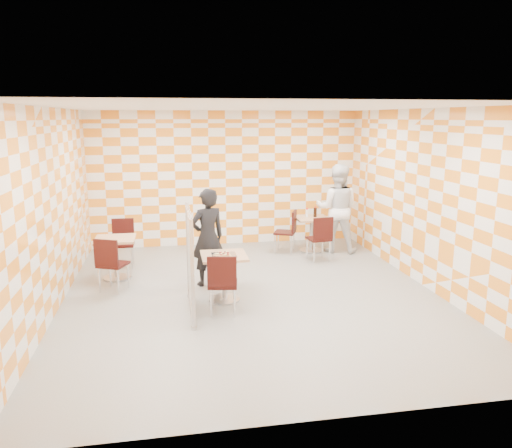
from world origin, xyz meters
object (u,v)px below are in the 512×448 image
(main_table, at_px, (224,269))
(man_dark, at_px, (208,237))
(partition, at_px, (190,261))
(second_table, at_px, (312,228))
(chair_second_side, at_px, (289,228))
(chair_empty_far, at_px, (123,239))
(chair_main_front, at_px, (222,280))
(soda_bottle, at_px, (315,212))
(chair_second_front, at_px, (321,235))
(chair_empty_near, at_px, (110,261))
(empty_table, at_px, (116,251))
(man_white, at_px, (337,208))
(sport_bottle, at_px, (307,213))

(main_table, height_order, man_dark, man_dark)
(partition, bearing_deg, second_table, 47.94)
(chair_second_side, height_order, chair_empty_far, same)
(chair_main_front, distance_m, man_dark, 1.47)
(chair_main_front, distance_m, soda_bottle, 4.06)
(chair_second_front, xyz_separation_m, partition, (-2.69, -2.23, 0.25))
(second_table, distance_m, chair_empty_near, 4.45)
(empty_table, height_order, soda_bottle, soda_bottle)
(chair_second_side, xyz_separation_m, chair_empty_far, (-3.40, -0.33, 0.00))
(chair_second_side, bearing_deg, second_table, 8.43)
(soda_bottle, bearing_deg, chair_empty_far, -173.87)
(chair_second_side, relative_size, man_white, 0.49)
(main_table, relative_size, soda_bottle, 3.26)
(man_white, relative_size, sport_bottle, 9.46)
(empty_table, distance_m, man_dark, 1.75)
(chair_second_front, xyz_separation_m, man_dark, (-2.34, -1.01, 0.30))
(chair_second_front, relative_size, man_white, 0.49)
(main_table, xyz_separation_m, empty_table, (-1.79, 1.44, 0.00))
(chair_empty_near, relative_size, sport_bottle, 4.62)
(man_white, height_order, soda_bottle, man_white)
(chair_empty_near, height_order, partition, partition)
(chair_main_front, relative_size, chair_empty_near, 1.00)
(chair_second_side, bearing_deg, man_white, -1.44)
(chair_second_front, distance_m, man_dark, 2.56)
(chair_second_front, bearing_deg, chair_empty_near, -164.18)
(man_dark, bearing_deg, soda_bottle, -163.69)
(chair_main_front, distance_m, partition, 0.55)
(sport_bottle, bearing_deg, chair_second_front, -87.10)
(chair_second_front, height_order, soda_bottle, soda_bottle)
(chair_second_front, relative_size, chair_empty_near, 1.00)
(main_table, xyz_separation_m, second_table, (2.20, 2.64, 0.00))
(chair_second_front, bearing_deg, soda_bottle, 81.22)
(main_table, relative_size, second_table, 1.00)
(partition, bearing_deg, man_dark, 73.66)
(chair_empty_near, distance_m, man_dark, 1.65)
(chair_main_front, relative_size, chair_second_side, 1.00)
(main_table, distance_m, second_table, 3.43)
(second_table, bearing_deg, chair_main_front, -125.20)
(chair_main_front, relative_size, chair_second_front, 1.00)
(chair_second_front, height_order, partition, partition)
(chair_empty_far, bearing_deg, soda_bottle, 6.13)
(soda_bottle, bearing_deg, chair_main_front, -125.90)
(man_white, bearing_deg, soda_bottle, 5.06)
(empty_table, distance_m, chair_empty_far, 0.80)
(empty_table, bearing_deg, man_dark, -21.27)
(chair_empty_far, bearing_deg, chair_second_side, 5.48)
(chair_empty_near, height_order, man_white, man_white)
(main_table, distance_m, soda_bottle, 3.52)
(main_table, relative_size, partition, 0.48)
(partition, relative_size, soda_bottle, 6.74)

